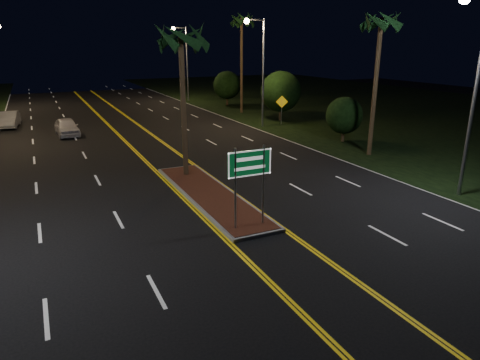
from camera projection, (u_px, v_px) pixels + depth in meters
ground at (286, 260)px, 14.51m from camera, size 120.00×120.00×0.00m
grass_right at (397, 109)px, 48.33m from camera, size 40.00×110.00×0.01m
median_island at (210, 195)px, 20.50m from camera, size 2.25×10.25×0.17m
highway_sign at (250, 171)px, 16.18m from camera, size 1.80×0.08×3.20m
streetlight_right_near at (472, 75)px, 18.87m from camera, size 1.91×0.44×9.00m
streetlight_right_mid at (259, 60)px, 36.06m from camera, size 1.91×0.44×9.00m
streetlight_right_far at (184, 55)px, 53.24m from camera, size 1.91×0.44×9.00m
palm_median at (181, 38)px, 21.32m from camera, size 2.40×2.40×8.30m
palm_right_near at (381, 23)px, 25.75m from camera, size 2.40×2.40×9.30m
palm_right_far at (242, 21)px, 42.77m from camera, size 2.40×2.40×10.30m
shrub_near at (344, 116)px, 31.50m from camera, size 2.70×2.70×3.30m
shrub_mid at (281, 91)px, 40.06m from camera, size 3.78×3.78×4.62m
shrub_far at (227, 85)px, 50.41m from camera, size 3.24×3.24×3.96m
car_near at (67, 125)px, 33.95m from camera, size 2.31×4.88×1.59m
car_far at (9, 118)px, 37.35m from camera, size 2.48×4.88×1.57m
warning_sign at (282, 106)px, 38.33m from camera, size 0.99×0.48×2.58m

